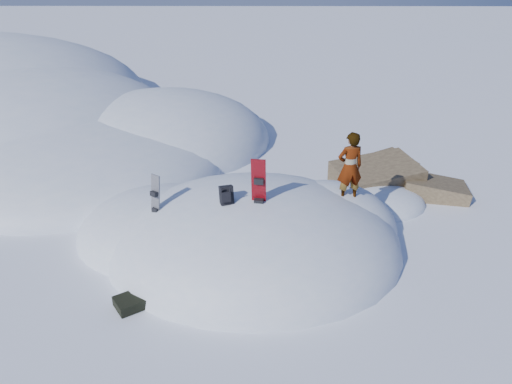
{
  "coord_description": "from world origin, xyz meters",
  "views": [
    {
      "loc": [
        0.12,
        -10.2,
        6.39
      ],
      "look_at": [
        0.04,
        0.3,
        1.34
      ],
      "focal_mm": 35.0,
      "sensor_mm": 36.0,
      "label": 1
    }
  ],
  "objects_px": {
    "snowboard_red": "(259,193)",
    "person": "(350,167)",
    "snowboard_dark": "(155,203)",
    "backpack": "(226,195)"
  },
  "relations": [
    {
      "from": "snowboard_red",
      "to": "backpack",
      "type": "bearing_deg",
      "value": -170.07
    },
    {
      "from": "snowboard_red",
      "to": "snowboard_dark",
      "type": "distance_m",
      "value": 2.37
    },
    {
      "from": "snowboard_dark",
      "to": "person",
      "type": "height_order",
      "value": "person"
    },
    {
      "from": "snowboard_dark",
      "to": "person",
      "type": "distance_m",
      "value": 4.54
    },
    {
      "from": "snowboard_red",
      "to": "backpack",
      "type": "relative_size",
      "value": 3.49
    },
    {
      "from": "snowboard_red",
      "to": "snowboard_dark",
      "type": "xyz_separation_m",
      "value": [
        -2.33,
        0.21,
        -0.37
      ]
    },
    {
      "from": "snowboard_red",
      "to": "snowboard_dark",
      "type": "height_order",
      "value": "snowboard_red"
    },
    {
      "from": "snowboard_red",
      "to": "backpack",
      "type": "xyz_separation_m",
      "value": [
        -0.71,
        -0.02,
        -0.05
      ]
    },
    {
      "from": "snowboard_red",
      "to": "person",
      "type": "relative_size",
      "value": 0.99
    },
    {
      "from": "snowboard_dark",
      "to": "person",
      "type": "bearing_deg",
      "value": 46.36
    }
  ]
}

